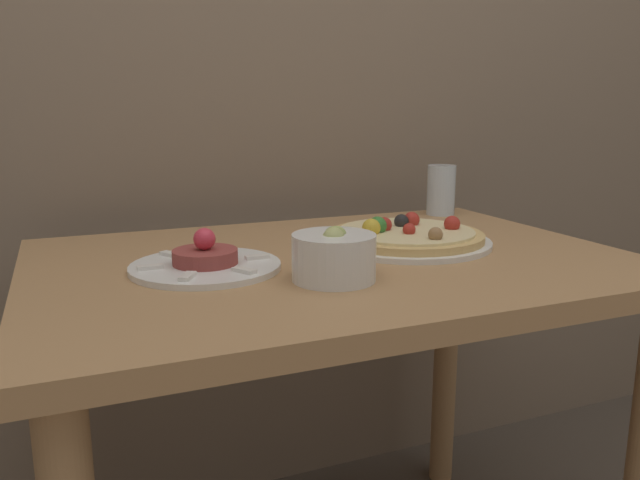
# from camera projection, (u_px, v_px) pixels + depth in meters

# --- Properties ---
(dining_table) EXTENTS (1.03, 0.72, 0.73)m
(dining_table) POSITION_uv_depth(u_px,v_px,m) (333.00, 320.00, 1.12)
(dining_table) COLOR #AD7F51
(dining_table) RESTS_ON ground_plane
(pizza_plate) EXTENTS (0.32, 0.32, 0.06)m
(pizza_plate) POSITION_uv_depth(u_px,v_px,m) (405.00, 236.00, 1.19)
(pizza_plate) COLOR white
(pizza_plate) RESTS_ON dining_table
(tartare_plate) EXTENTS (0.24, 0.24, 0.07)m
(tartare_plate) POSITION_uv_depth(u_px,v_px,m) (205.00, 262.00, 1.01)
(tartare_plate) COLOR white
(tartare_plate) RESTS_ON dining_table
(small_bowl) EXTENTS (0.13, 0.13, 0.08)m
(small_bowl) POSITION_uv_depth(u_px,v_px,m) (334.00, 255.00, 0.94)
(small_bowl) COLOR white
(small_bowl) RESTS_ON dining_table
(drinking_glass) EXTENTS (0.07, 0.07, 0.12)m
(drinking_glass) POSITION_uv_depth(u_px,v_px,m) (441.00, 190.00, 1.51)
(drinking_glass) COLOR silver
(drinking_glass) RESTS_ON dining_table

